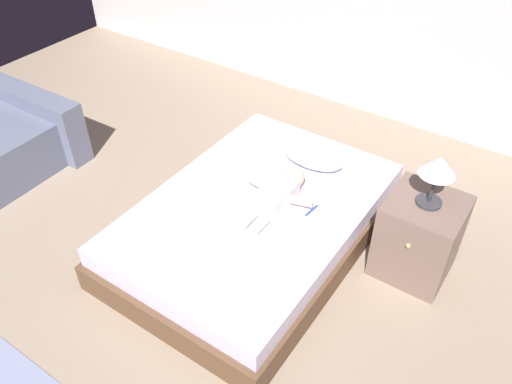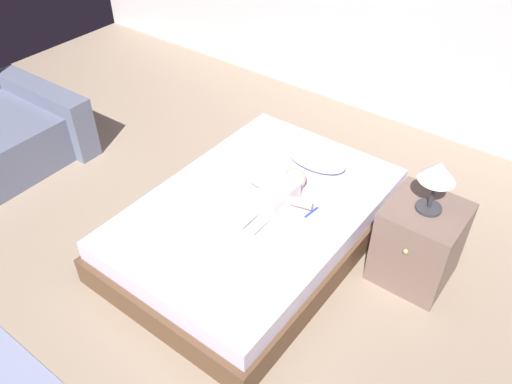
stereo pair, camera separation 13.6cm
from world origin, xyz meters
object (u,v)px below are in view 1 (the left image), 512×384
object	(u,v)px
bed	(256,223)
pillow	(313,157)
nightstand	(419,237)
lamp	(438,169)
baby	(279,193)
toothbrush	(313,209)

from	to	relation	value
bed	pillow	world-z (taller)	pillow
nightstand	lamp	world-z (taller)	lamp
pillow	lamp	xyz separation A→B (m)	(0.92, -0.24, 0.43)
baby	lamp	distance (m)	1.03
bed	toothbrush	xyz separation A→B (m)	(0.35, 0.16, 0.18)
bed	nightstand	xyz separation A→B (m)	(1.01, 0.38, 0.12)
baby	bed	bearing A→B (deg)	-135.05
bed	toothbrush	bearing A→B (deg)	24.44
toothbrush	lamp	bearing A→B (deg)	18.18
toothbrush	lamp	size ratio (longest dim) A/B	0.44
pillow	toothbrush	distance (m)	0.53
pillow	baby	distance (m)	0.51
pillow	bed	bearing A→B (deg)	-98.12
pillow	toothbrush	xyz separation A→B (m)	(0.26, -0.46, -0.05)
pillow	nightstand	bearing A→B (deg)	-14.56
bed	toothbrush	distance (m)	0.43
pillow	lamp	distance (m)	1.05
pillow	baby	xyz separation A→B (m)	(0.02, -0.51, 0.01)
toothbrush	lamp	distance (m)	0.84
bed	lamp	size ratio (longest dim) A/B	5.84
pillow	baby	world-z (taller)	baby
lamp	pillow	bearing A→B (deg)	165.44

